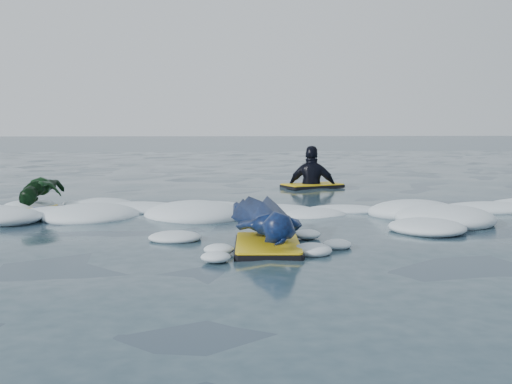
% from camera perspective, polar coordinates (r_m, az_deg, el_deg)
% --- Properties ---
extents(ground, '(120.00, 120.00, 0.00)m').
position_cam_1_polar(ground, '(7.12, -8.22, -3.60)').
color(ground, '#152C34').
rests_on(ground, ground).
extents(foam_band, '(12.00, 3.10, 0.30)m').
position_cam_1_polar(foam_band, '(8.14, -7.68, -2.39)').
color(foam_band, silver).
rests_on(foam_band, ground).
extents(prone_woman_unit, '(0.77, 1.72, 0.44)m').
position_cam_1_polar(prone_woman_unit, '(6.24, 0.87, -2.81)').
color(prone_woman_unit, black).
rests_on(prone_woman_unit, ground).
extents(prone_child_unit, '(0.61, 1.20, 0.45)m').
position_cam_1_polar(prone_child_unit, '(9.30, -18.52, -0.17)').
color(prone_child_unit, black).
rests_on(prone_child_unit, ground).
extents(waiting_rider_unit, '(1.24, 0.97, 1.64)m').
position_cam_1_polar(waiting_rider_unit, '(12.03, 5.02, 0.24)').
color(waiting_rider_unit, black).
rests_on(waiting_rider_unit, ground).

